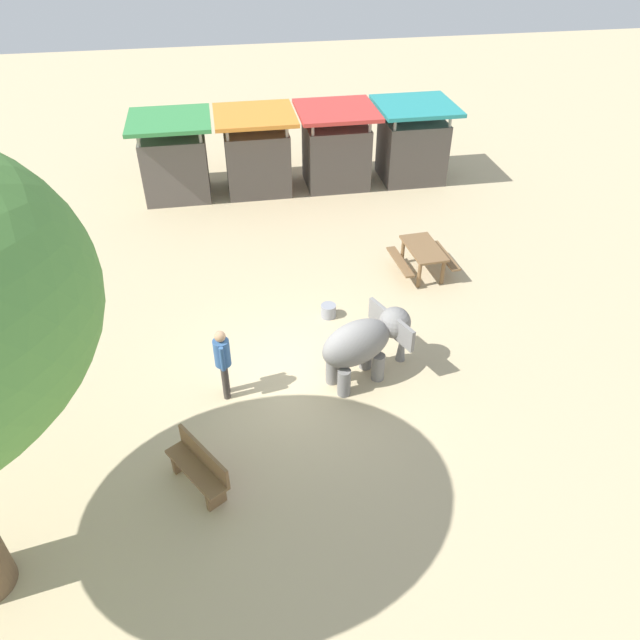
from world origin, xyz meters
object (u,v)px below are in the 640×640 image
(picnic_table_near, at_px, (423,254))
(market_stall_teal, at_px, (412,146))
(market_stall_red, at_px, (336,151))
(market_stall_green, at_px, (175,162))
(market_stall_orange, at_px, (257,156))
(feed_bucket, at_px, (328,311))
(elephant, at_px, (365,342))
(wooden_bench, at_px, (200,466))
(person_handler, at_px, (223,359))

(picnic_table_near, bearing_deg, market_stall_teal, -17.83)
(market_stall_red, relative_size, market_stall_teal, 1.00)
(market_stall_green, bearing_deg, market_stall_red, 0.00)
(market_stall_orange, bearing_deg, feed_bucket, -82.56)
(elephant, distance_m, feed_bucket, 2.36)
(elephant, xyz_separation_m, picnic_table_near, (2.44, 3.66, -0.35))
(elephant, height_order, feed_bucket, elephant)
(market_stall_green, bearing_deg, feed_bucket, -64.24)
(market_stall_red, bearing_deg, market_stall_green, 180.00)
(wooden_bench, bearing_deg, market_stall_red, -54.33)
(market_stall_green, xyz_separation_m, feed_bucket, (3.57, -7.39, -0.98))
(elephant, relative_size, market_stall_green, 0.83)
(market_stall_red, relative_size, feed_bucket, 7.00)
(picnic_table_near, relative_size, market_stall_green, 0.63)
(elephant, relative_size, market_stall_red, 0.83)
(elephant, xyz_separation_m, market_stall_teal, (3.90, 9.59, 0.20))
(market_stall_green, xyz_separation_m, market_stall_red, (5.20, 0.00, 0.00))
(person_handler, distance_m, market_stall_teal, 11.78)
(market_stall_red, height_order, market_stall_teal, same)
(market_stall_teal, xyz_separation_m, feed_bucket, (-4.23, -7.39, -0.98))
(market_stall_teal, bearing_deg, wooden_bench, -121.69)
(picnic_table_near, height_order, market_stall_teal, market_stall_teal)
(feed_bucket, bearing_deg, elephant, -81.34)
(wooden_bench, bearing_deg, elephant, -89.41)
(market_stall_red, bearing_deg, person_handler, -113.32)
(market_stall_green, height_order, market_stall_orange, same)
(picnic_table_near, relative_size, market_stall_orange, 0.63)
(person_handler, distance_m, market_stall_red, 10.51)
(person_handler, xyz_separation_m, market_stall_orange, (1.56, 9.65, 0.19))
(person_handler, bearing_deg, market_stall_red, 67.26)
(picnic_table_near, height_order, market_stall_orange, market_stall_orange)
(market_stall_orange, height_order, market_stall_red, same)
(market_stall_teal, height_order, feed_bucket, market_stall_teal)
(feed_bucket, bearing_deg, market_stall_red, 77.53)
(person_handler, height_order, wooden_bench, person_handler)
(wooden_bench, distance_m, feed_bucket, 5.39)
(person_handler, relative_size, market_stall_teal, 0.64)
(person_handler, relative_size, market_stall_red, 0.64)
(person_handler, xyz_separation_m, wooden_bench, (-0.54, -2.17, -0.48))
(elephant, xyz_separation_m, person_handler, (-2.86, -0.06, 0.01))
(person_handler, relative_size, market_stall_orange, 0.64)
(market_stall_teal, bearing_deg, elephant, -112.12)
(wooden_bench, height_order, market_stall_red, market_stall_red)
(wooden_bench, bearing_deg, picnic_table_near, -77.38)
(person_handler, relative_size, wooden_bench, 1.16)
(picnic_table_near, bearing_deg, elephant, 142.41)
(person_handler, xyz_separation_m, market_stall_green, (-1.04, 9.65, 0.19))
(person_handler, relative_size, feed_bucket, 4.50)
(wooden_bench, height_order, market_stall_teal, market_stall_teal)
(wooden_bench, distance_m, market_stall_green, 11.85)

